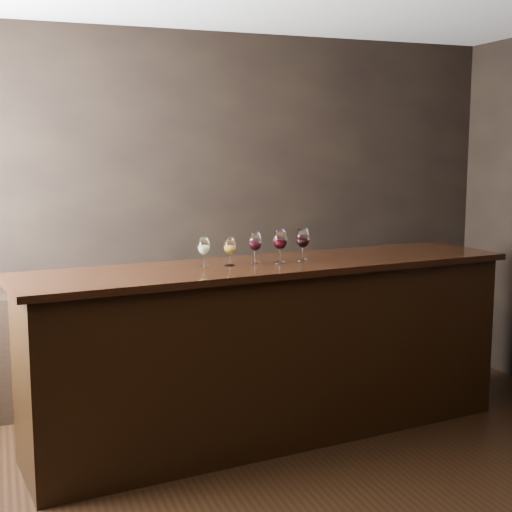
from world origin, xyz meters
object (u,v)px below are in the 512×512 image
object	(u,v)px
back_bar_shelf	(140,343)
glass_red_c	(303,239)
bar_counter	(273,353)
glass_white	(204,247)
glass_red_a	(255,242)
glass_amber	(230,247)
glass_red_b	(280,241)

from	to	relation	value
back_bar_shelf	glass_red_c	distance (m)	1.58
bar_counter	back_bar_shelf	bearing A→B (deg)	118.87
back_bar_shelf	glass_white	size ratio (longest dim) A/B	13.42
glass_red_a	glass_amber	bearing A→B (deg)	-167.20
glass_amber	glass_red_b	distance (m)	0.34
glass_amber	glass_red_b	bearing A→B (deg)	-0.91
bar_counter	glass_red_c	distance (m)	0.78
bar_counter	glass_red_a	bearing A→B (deg)	158.72
glass_white	glass_red_a	bearing A→B (deg)	1.20
glass_white	glass_red_a	world-z (taller)	glass_red_a
glass_white	glass_amber	world-z (taller)	glass_white
glass_amber	glass_red_c	bearing A→B (deg)	3.63
bar_counter	glass_amber	distance (m)	0.78
glass_amber	glass_white	bearing A→B (deg)	167.62
back_bar_shelf	glass_red_b	world-z (taller)	glass_red_b
bar_counter	glass_red_b	xyz separation A→B (m)	(0.04, -0.02, 0.75)
glass_red_a	glass_white	bearing A→B (deg)	-178.80
glass_amber	bar_counter	bearing A→B (deg)	2.47
glass_amber	glass_red_b	world-z (taller)	glass_red_b
back_bar_shelf	glass_amber	size ratio (longest dim) A/B	13.83
bar_counter	glass_amber	world-z (taller)	glass_amber
glass_amber	glass_red_a	xyz separation A→B (m)	(0.19, 0.04, 0.02)
glass_amber	glass_red_a	world-z (taller)	glass_red_a
glass_white	glass_red_a	xyz separation A→B (m)	(0.34, 0.01, 0.01)
glass_white	glass_red_b	size ratio (longest dim) A/B	0.85
glass_red_a	glass_red_b	size ratio (longest dim) A/B	0.93
back_bar_shelf	bar_counter	bearing A→B (deg)	-54.05
back_bar_shelf	glass_red_c	world-z (taller)	glass_red_c
glass_red_c	glass_red_a	bearing A→B (deg)	178.38
back_bar_shelf	glass_red_b	xyz separation A→B (m)	(0.74, -0.99, 0.87)
glass_amber	back_bar_shelf	bearing A→B (deg)	112.25
glass_red_a	glass_red_c	bearing A→B (deg)	-1.62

